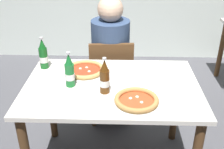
# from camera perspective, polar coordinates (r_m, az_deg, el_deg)

# --- Properties ---
(dining_table_main) EXTENTS (1.20, 0.80, 0.75)m
(dining_table_main) POSITION_cam_1_polar(r_m,az_deg,el_deg) (1.96, -0.05, -4.94)
(dining_table_main) COLOR silver
(dining_table_main) RESTS_ON ground_plane
(chair_behind_table) EXTENTS (0.43, 0.43, 0.85)m
(chair_behind_table) POSITION_cam_1_polar(r_m,az_deg,el_deg) (2.56, -0.23, -0.43)
(chair_behind_table) COLOR brown
(chair_behind_table) RESTS_ON ground_plane
(diner_seated) EXTENTS (0.34, 0.34, 1.21)m
(diner_seated) POSITION_cam_1_polar(r_m,az_deg,el_deg) (2.56, -0.31, 2.11)
(diner_seated) COLOR #2D3342
(diner_seated) RESTS_ON ground_plane
(pizza_margherita_near) EXTENTS (0.29, 0.29, 0.04)m
(pizza_margherita_near) POSITION_cam_1_polar(r_m,az_deg,el_deg) (1.69, 5.07, -5.40)
(pizza_margherita_near) COLOR white
(pizza_margherita_near) RESTS_ON dining_table_main
(pizza_marinara_far) EXTENTS (0.32, 0.32, 0.04)m
(pizza_marinara_far) POSITION_cam_1_polar(r_m,az_deg,el_deg) (2.05, -5.59, 0.86)
(pizza_marinara_far) COLOR white
(pizza_marinara_far) RESTS_ON dining_table_main
(beer_bottle_left) EXTENTS (0.07, 0.07, 0.25)m
(beer_bottle_left) POSITION_cam_1_polar(r_m,az_deg,el_deg) (1.76, -1.53, -0.76)
(beer_bottle_left) COLOR #512D0F
(beer_bottle_left) RESTS_ON dining_table_main
(beer_bottle_center) EXTENTS (0.07, 0.07, 0.25)m
(beer_bottle_center) POSITION_cam_1_polar(r_m,az_deg,el_deg) (1.86, -8.75, 0.52)
(beer_bottle_center) COLOR #196B2D
(beer_bottle_center) RESTS_ON dining_table_main
(beer_bottle_right) EXTENTS (0.07, 0.07, 0.25)m
(beer_bottle_right) POSITION_cam_1_polar(r_m,az_deg,el_deg) (2.15, -14.00, 3.89)
(beer_bottle_right) COLOR #14591E
(beer_bottle_right) RESTS_ON dining_table_main
(napkin_with_cutlery) EXTENTS (0.21, 0.21, 0.01)m
(napkin_with_cutlery) POSITION_cam_1_polar(r_m,az_deg,el_deg) (2.02, 8.28, -0.29)
(napkin_with_cutlery) COLOR white
(napkin_with_cutlery) RESTS_ON dining_table_main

